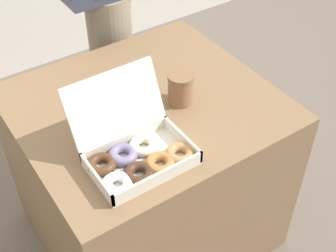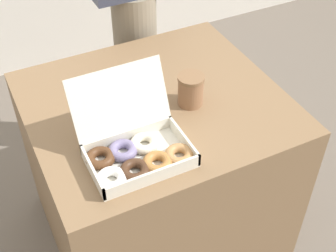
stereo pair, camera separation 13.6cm
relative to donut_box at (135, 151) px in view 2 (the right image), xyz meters
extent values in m
plane|color=#665B51|center=(0.17, 0.23, -0.76)|extent=(14.00, 14.00, 0.00)
cube|color=brown|center=(0.17, 0.23, -0.40)|extent=(0.88, 0.80, 0.72)
cube|color=silver|center=(0.01, -0.02, -0.03)|extent=(0.31, 0.20, 0.01)
cube|color=silver|center=(-0.14, -0.02, -0.01)|extent=(0.01, 0.20, 0.04)
cube|color=silver|center=(0.16, -0.02, -0.01)|extent=(0.01, 0.20, 0.04)
cube|color=silver|center=(0.01, -0.11, -0.01)|extent=(0.31, 0.01, 0.04)
cube|color=silver|center=(0.01, 0.08, -0.01)|extent=(0.31, 0.01, 0.04)
cube|color=silver|center=(0.01, 0.13, 0.10)|extent=(0.31, 0.09, 0.19)
torus|color=white|center=(-0.10, -0.06, -0.01)|extent=(0.13, 0.13, 0.03)
torus|color=#4C2D19|center=(-0.10, 0.03, -0.01)|extent=(0.13, 0.13, 0.03)
torus|color=#422819|center=(-0.03, -0.06, -0.01)|extent=(0.11, 0.11, 0.03)
torus|color=slate|center=(-0.03, 0.03, -0.01)|extent=(0.12, 0.12, 0.03)
torus|color=#A87038|center=(0.05, -0.06, -0.01)|extent=(0.12, 0.12, 0.03)
torus|color=silver|center=(0.05, 0.03, -0.01)|extent=(0.11, 0.11, 0.03)
torus|color=#B27F4C|center=(0.12, -0.06, -0.01)|extent=(0.12, 0.12, 0.03)
cylinder|color=#8C6042|center=(0.28, 0.17, 0.02)|extent=(0.09, 0.09, 0.10)
cylinder|color=brown|center=(0.28, 0.17, 0.07)|extent=(0.09, 0.09, 0.01)
cylinder|color=gray|center=(0.33, 0.77, -0.33)|extent=(0.20, 0.20, 0.86)
camera|label=1|loc=(-0.47, -0.87, 0.99)|focal=50.00mm
camera|label=2|loc=(-0.35, -0.93, 0.99)|focal=50.00mm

